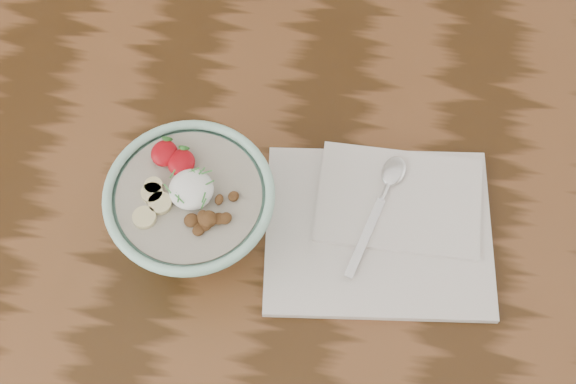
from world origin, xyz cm
name	(u,v)px	position (x,y,z in cm)	size (l,w,h in cm)	color
table	(310,251)	(0.00, 0.00, 65.70)	(160.00, 90.00, 75.00)	#37210D
breakfast_bowl	(193,210)	(-14.27, -3.17, 81.75)	(20.04, 20.04, 13.24)	#A1D8C2
napkin	(383,225)	(8.94, 0.91, 75.74)	(30.96, 26.13, 1.76)	silver
spoon	(387,187)	(8.89, 5.55, 77.15)	(6.89, 18.02, 0.95)	silver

